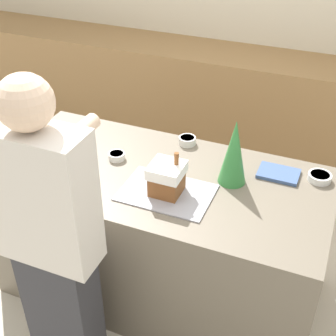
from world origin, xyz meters
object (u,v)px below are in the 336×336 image
at_px(gingerbread_house, 167,178).
at_px(mug, 72,142).
at_px(candy_bowl_center_rear, 320,177).
at_px(candy_bowl_front_corner, 53,140).
at_px(baking_tray, 167,192).
at_px(decorative_tree, 234,152).
at_px(person, 52,245).
at_px(cookbook, 279,174).
at_px(candy_bowl_behind_tray, 117,156).
at_px(candy_bowl_beside_tree, 187,140).

height_order(gingerbread_house, mug, gingerbread_house).
relative_size(candy_bowl_center_rear, candy_bowl_front_corner, 1.17).
relative_size(gingerbread_house, candy_bowl_front_corner, 2.17).
bearing_deg(gingerbread_house, baking_tray, -147.25).
distance_m(candy_bowl_center_rear, mug, 1.44).
height_order(gingerbread_house, decorative_tree, decorative_tree).
height_order(baking_tray, gingerbread_house, gingerbread_house).
height_order(baking_tray, person, person).
xyz_separation_m(baking_tray, cookbook, (0.51, 0.39, 0.01)).
height_order(candy_bowl_center_rear, cookbook, candy_bowl_center_rear).
xyz_separation_m(baking_tray, candy_bowl_behind_tray, (-0.40, 0.20, 0.02)).
bearing_deg(decorative_tree, candy_bowl_front_corner, -178.29).
xyz_separation_m(gingerbread_house, decorative_tree, (0.28, 0.24, 0.09)).
bearing_deg(decorative_tree, candy_bowl_behind_tray, -176.60).
bearing_deg(candy_bowl_center_rear, decorative_tree, -156.49).
distance_m(gingerbread_house, candy_bowl_center_rear, 0.84).
relative_size(baking_tray, decorative_tree, 1.29).
relative_size(candy_bowl_center_rear, cookbook, 0.57).
bearing_deg(decorative_tree, baking_tray, -140.25).
relative_size(decorative_tree, candy_bowl_beside_tree, 3.53).
xyz_separation_m(candy_bowl_beside_tree, candy_bowl_front_corner, (-0.76, -0.31, -0.01)).
relative_size(candy_bowl_front_corner, mug, 1.07).
xyz_separation_m(gingerbread_house, person, (-0.33, -0.56, -0.09)).
height_order(decorative_tree, person, person).
relative_size(decorative_tree, person, 0.22).
bearing_deg(decorative_tree, cookbook, 34.52).
relative_size(gingerbread_house, cookbook, 1.05).
xyz_separation_m(candy_bowl_center_rear, candy_bowl_front_corner, (-1.57, -0.23, -0.00)).
height_order(baking_tray, candy_bowl_behind_tray, candy_bowl_behind_tray).
bearing_deg(person, candy_bowl_behind_tray, 95.19).
height_order(gingerbread_house, person, person).
distance_m(candy_bowl_behind_tray, cookbook, 0.93).
distance_m(candy_bowl_front_corner, mug, 0.16).
distance_m(candy_bowl_center_rear, candy_bowl_front_corner, 1.58).
distance_m(baking_tray, candy_bowl_beside_tree, 0.52).
xyz_separation_m(gingerbread_house, mug, (-0.69, 0.19, -0.05)).
relative_size(candy_bowl_center_rear, mug, 1.25).
xyz_separation_m(decorative_tree, mug, (-0.97, -0.05, -0.13)).
relative_size(candy_bowl_center_rear, person, 0.07).
bearing_deg(gingerbread_house, candy_bowl_beside_tree, 98.55).
bearing_deg(candy_bowl_front_corner, baking_tray, -13.53).
distance_m(cookbook, mug, 1.22).
distance_m(decorative_tree, candy_bowl_beside_tree, 0.48).
xyz_separation_m(gingerbread_house, candy_bowl_center_rear, (0.72, 0.43, -0.08)).
distance_m(gingerbread_house, cookbook, 0.65).
bearing_deg(cookbook, candy_bowl_behind_tray, -167.83).
distance_m(candy_bowl_behind_tray, candy_bowl_front_corner, 0.44).
height_order(candy_bowl_behind_tray, candy_bowl_center_rear, same).
height_order(candy_bowl_beside_tree, person, person).
distance_m(baking_tray, person, 0.65).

